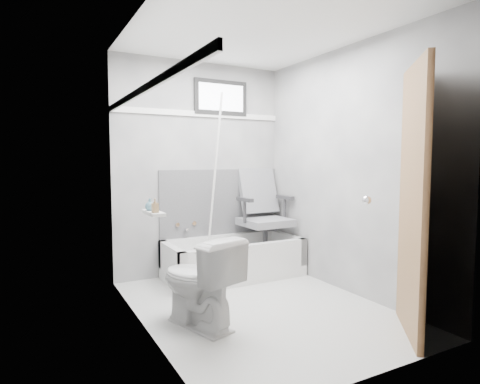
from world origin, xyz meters
TOP-DOWN VIEW (x-y plane):
  - floor at (0.00, 0.00)m, footprint 2.60×2.60m
  - ceiling at (0.00, 0.00)m, footprint 2.60×2.60m
  - wall_back at (0.00, 1.30)m, footprint 2.00×0.02m
  - wall_front at (0.00, -1.30)m, footprint 2.00×0.02m
  - wall_left at (-1.00, 0.00)m, footprint 0.02×2.60m
  - wall_right at (1.00, 0.00)m, footprint 0.02×2.60m
  - bathtub at (0.23, 0.93)m, footprint 1.50×0.70m
  - office_chair at (0.67, 0.97)m, footprint 0.64×0.64m
  - toilet at (-0.62, -0.12)m, footprint 0.60×0.81m
  - door at (0.98, -1.28)m, footprint 0.78×0.78m
  - window at (0.25, 1.29)m, footprint 0.66×0.04m
  - backerboard at (0.25, 1.29)m, footprint 1.50×0.02m
  - trim_back at (0.00, 1.29)m, footprint 2.00×0.02m
  - trim_left at (-0.99, 0.00)m, footprint 0.02×2.60m
  - pole at (0.06, 1.06)m, footprint 0.02×0.44m
  - shelf at (-0.93, 0.01)m, footprint 0.10×0.32m
  - soap_bottle_a at (-0.94, -0.07)m, footprint 0.05×0.05m
  - soap_bottle_b at (-0.94, 0.07)m, footprint 0.10×0.10m
  - faucet at (-0.20, 1.27)m, footprint 0.26×0.10m

SIDE VIEW (x-z plane):
  - floor at x=0.00m, z-range 0.00..0.00m
  - bathtub at x=0.23m, z-range 0.00..0.42m
  - toilet at x=-0.62m, z-range 0.00..0.71m
  - faucet at x=-0.20m, z-range 0.47..0.63m
  - office_chair at x=0.67m, z-range 0.12..1.21m
  - backerboard at x=0.25m, z-range 0.41..1.19m
  - shelf at x=-0.93m, z-range 0.89..0.91m
  - soap_bottle_b at x=-0.94m, z-range 0.91..1.01m
  - soap_bottle_a at x=-0.94m, z-range 0.91..1.02m
  - door at x=0.98m, z-range 0.00..2.00m
  - pole at x=0.06m, z-range 0.10..2.00m
  - wall_back at x=0.00m, z-range 0.00..2.40m
  - wall_front at x=0.00m, z-range 0.00..2.40m
  - wall_left at x=-1.00m, z-range 0.00..2.40m
  - wall_right at x=1.00m, z-range 0.00..2.40m
  - trim_back at x=0.00m, z-range 1.79..1.85m
  - trim_left at x=-0.99m, z-range 1.79..1.85m
  - window at x=0.25m, z-range 1.82..2.22m
  - ceiling at x=0.00m, z-range 2.40..2.40m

